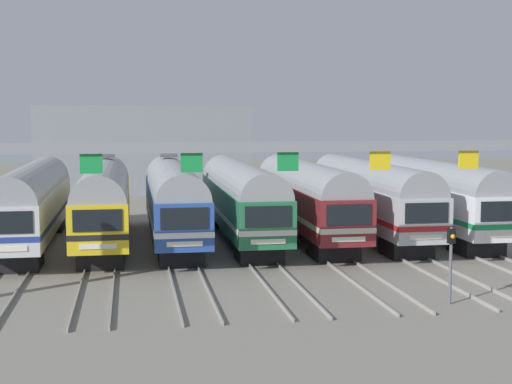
% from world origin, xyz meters
% --- Properties ---
extents(ground_plane, '(160.00, 160.00, 0.00)m').
position_xyz_m(ground_plane, '(0.00, 0.00, 0.00)').
color(ground_plane, gray).
extents(track_bed, '(25.73, 70.00, 0.15)m').
position_xyz_m(track_bed, '(-0.00, 17.00, 0.07)').
color(track_bed, gray).
rests_on(track_bed, ground).
extents(commuter_train_silver, '(2.88, 18.06, 4.77)m').
position_xyz_m(commuter_train_silver, '(-12.11, -0.01, 2.69)').
color(commuter_train_silver, silver).
rests_on(commuter_train_silver, ground).
extents(commuter_train_yellow, '(2.88, 18.06, 5.05)m').
position_xyz_m(commuter_train_yellow, '(-8.08, -0.00, 2.69)').
color(commuter_train_yellow, gold).
rests_on(commuter_train_yellow, ground).
extents(commuter_train_blue, '(2.88, 18.06, 5.05)m').
position_xyz_m(commuter_train_blue, '(-4.04, -0.00, 2.69)').
color(commuter_train_blue, '#284C9E').
rests_on(commuter_train_blue, ground).
extents(commuter_train_green, '(2.88, 18.06, 4.77)m').
position_xyz_m(commuter_train_green, '(0.00, -0.01, 2.69)').
color(commuter_train_green, '#236B42').
rests_on(commuter_train_green, ground).
extents(commuter_train_maroon, '(2.88, 18.06, 4.77)m').
position_xyz_m(commuter_train_maroon, '(4.04, -0.01, 2.69)').
color(commuter_train_maroon, maroon).
rests_on(commuter_train_maroon, ground).
extents(commuter_train_stainless, '(2.88, 18.06, 4.77)m').
position_xyz_m(commuter_train_stainless, '(8.08, -0.01, 2.69)').
color(commuter_train_stainless, '#B2B5BA').
rests_on(commuter_train_stainless, ground).
extents(commuter_train_white, '(2.88, 18.06, 4.77)m').
position_xyz_m(commuter_train_white, '(12.11, -0.01, 2.69)').
color(commuter_train_white, white).
rests_on(commuter_train_white, ground).
extents(catenary_gantry, '(29.47, 0.44, 6.97)m').
position_xyz_m(catenary_gantry, '(-0.00, -13.50, 5.43)').
color(catenary_gantry, gray).
rests_on(catenary_gantry, ground).
extents(yard_signal_mast, '(0.28, 0.35, 3.12)m').
position_xyz_m(yard_signal_mast, '(6.06, -16.41, 2.18)').
color(yard_signal_mast, '#59595E').
rests_on(yard_signal_mast, ground).
extents(maintenance_building, '(20.59, 10.00, 8.47)m').
position_xyz_m(maintenance_building, '(-5.19, 32.39, 4.24)').
color(maintenance_building, gray).
rests_on(maintenance_building, ground).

